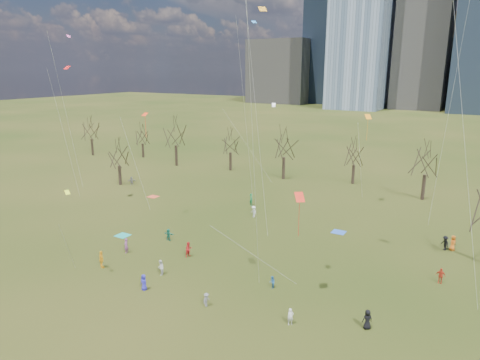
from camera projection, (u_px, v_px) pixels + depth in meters
The scene contains 23 objects.
ground at pixel (179, 276), 41.81m from camera, with size 500.00×500.00×0.00m, color black.
downtown_skyline at pixel (439, 28), 209.51m from camera, with size 212.50×78.00×118.00m.
bare_tree_row at pixel (315, 152), 71.47m from camera, with size 113.04×29.80×9.50m.
blanket_teal at pixel (123, 235), 51.90m from camera, with size 1.60×1.50×0.03m, color teal.
blanket_navy at pixel (339, 232), 52.98m from camera, with size 1.60×1.50×0.03m, color blue.
blanket_crimson at pixel (153, 197), 67.64m from camera, with size 1.60×1.50×0.03m, color #CF4729.
person_0 at pixel (144, 282), 38.98m from camera, with size 0.74×0.48×1.52m, color #2B28B1.
person_1 at pixel (290, 317), 33.72m from camera, with size 0.50×0.33×1.38m, color silver.
person_2 at pixel (189, 249), 45.90m from camera, with size 0.82×0.64×1.68m, color red.
person_3 at pixel (206, 300), 36.32m from camera, with size 0.80×0.46×1.24m, color slate.
person_4 at pixel (101, 259), 43.27m from camera, with size 1.08×0.45×1.84m, color yellow.
person_5 at pixel (168, 235), 50.30m from camera, with size 1.33×0.42×1.43m, color #186E5A.
person_6 at pixel (367, 320), 33.10m from camera, with size 0.79×0.52×1.62m, color black.
person_7 at pixel (126, 246), 46.88m from camera, with size 0.61×0.40×1.68m, color #8B4586.
person_8 at pixel (272, 282), 39.38m from camera, with size 0.56×0.44×1.16m, color #2664A8.
person_9 at pixel (254, 212), 58.27m from camera, with size 1.00×0.57×1.55m, color white.
person_10 at pixel (441, 276), 40.22m from camera, with size 0.90×0.37×1.53m, color red.
person_11 at pixel (132, 181), 74.34m from camera, with size 1.37×0.43×1.47m, color slate.
person_12 at pixel (453, 243), 47.48m from camera, with size 0.86×0.56×1.75m, color #CA5F16.
person_13 at pixel (251, 199), 63.16m from camera, with size 0.67×0.44×1.83m, color #197340.
person_14 at pixel (161, 267), 41.89m from camera, with size 0.74×0.58×1.52m, color silver.
person_15 at pixel (445, 243), 47.52m from camera, with size 1.09×0.63×1.69m, color black.
kites_airborne at pixel (278, 122), 44.90m from camera, with size 63.05×43.67×33.38m.
Camera 1 is at (24.30, -29.94, 19.64)m, focal length 32.00 mm.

